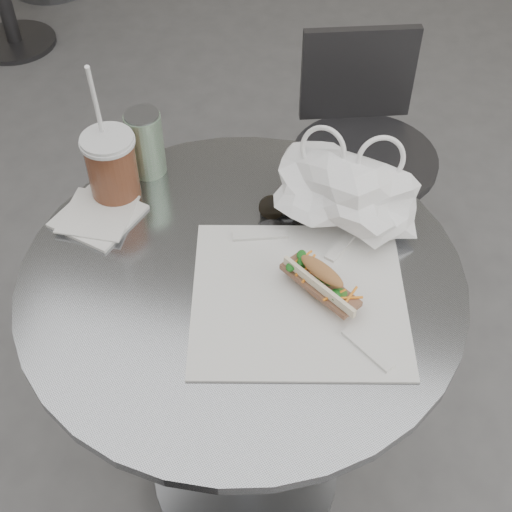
% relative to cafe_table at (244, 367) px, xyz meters
% --- Properties ---
extents(cafe_table, '(0.76, 0.76, 0.74)m').
position_rel_cafe_table_xyz_m(cafe_table, '(0.00, 0.00, 0.00)').
color(cafe_table, slate).
rests_on(cafe_table, ground).
extents(chair_far, '(0.40, 0.42, 0.73)m').
position_rel_cafe_table_xyz_m(chair_far, '(0.11, 0.75, -0.14)').
color(chair_far, '#313134').
rests_on(chair_far, ground).
extents(sandwich_paper, '(0.42, 0.41, 0.00)m').
position_rel_cafe_table_xyz_m(sandwich_paper, '(0.10, -0.02, 0.28)').
color(sandwich_paper, white).
rests_on(sandwich_paper, cafe_table).
extents(banh_mi, '(0.19, 0.16, 0.06)m').
position_rel_cafe_table_xyz_m(banh_mi, '(0.14, -0.01, 0.31)').
color(banh_mi, '#B17643').
rests_on(banh_mi, sandwich_paper).
extents(iced_coffee, '(0.10, 0.10, 0.29)m').
position_rel_cafe_table_xyz_m(iced_coffee, '(-0.28, 0.13, 0.34)').
color(iced_coffee, brown).
rests_on(iced_coffee, cafe_table).
extents(sunglasses, '(0.11, 0.05, 0.05)m').
position_rel_cafe_table_xyz_m(sunglasses, '(0.04, 0.16, 0.29)').
color(sunglasses, black).
rests_on(sunglasses, cafe_table).
extents(plastic_bag, '(0.26, 0.20, 0.12)m').
position_rel_cafe_table_xyz_m(plastic_bag, '(0.14, 0.19, 0.34)').
color(plastic_bag, white).
rests_on(plastic_bag, cafe_table).
extents(napkin_stack, '(0.16, 0.16, 0.01)m').
position_rel_cafe_table_xyz_m(napkin_stack, '(-0.29, 0.07, 0.28)').
color(napkin_stack, white).
rests_on(napkin_stack, cafe_table).
extents(drink_can, '(0.07, 0.07, 0.13)m').
position_rel_cafe_table_xyz_m(drink_can, '(-0.25, 0.22, 0.34)').
color(drink_can, '#5D9F63').
rests_on(drink_can, cafe_table).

